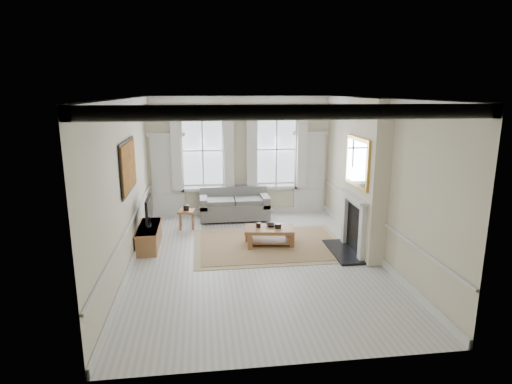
{
  "coord_description": "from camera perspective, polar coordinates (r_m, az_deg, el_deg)",
  "views": [
    {
      "loc": [
        -1.08,
        -8.48,
        3.55
      ],
      "look_at": [
        0.14,
        1.07,
        1.25
      ],
      "focal_mm": 30.0,
      "sensor_mm": 36.0,
      "label": 1
    }
  ],
  "objects": [
    {
      "name": "door_left",
      "position": [
        12.32,
        -11.68,
        1.92
      ],
      "size": [
        0.9,
        0.08,
        2.3
      ],
      "primitive_type": "cube",
      "color": "silver",
      "rests_on": "floor"
    },
    {
      "name": "bowl",
      "position": [
        10.09,
        1.98,
        -4.45
      ],
      "size": [
        0.27,
        0.27,
        0.06
      ],
      "primitive_type": "imported",
      "rotation": [
        0.0,
        0.0,
        0.22
      ],
      "color": "black",
      "rests_on": "coffee_table"
    },
    {
      "name": "rug",
      "position": [
        10.13,
        1.77,
        -7.01
      ],
      "size": [
        3.5,
        2.6,
        0.02
      ],
      "primitive_type": "cube",
      "color": "#9F7752",
      "rests_on": "floor"
    },
    {
      "name": "sofa",
      "position": [
        12.05,
        -2.91,
        -1.91
      ],
      "size": [
        1.91,
        0.93,
        0.87
      ],
      "color": "#626260",
      "rests_on": "floor"
    },
    {
      "name": "ceramic_pot_b",
      "position": [
        9.96,
        2.97,
        -4.53
      ],
      "size": [
        0.15,
        0.15,
        0.11
      ],
      "primitive_type": "cylinder",
      "color": "black",
      "rests_on": "coffee_table"
    },
    {
      "name": "chimney_breast",
      "position": [
        9.55,
        14.4,
        1.83
      ],
      "size": [
        0.35,
        1.7,
        3.38
      ],
      "primitive_type": "cube",
      "color": "beige",
      "rests_on": "floor"
    },
    {
      "name": "fireplace",
      "position": [
        9.7,
        12.83,
        -3.8
      ],
      "size": [
        0.21,
        1.45,
        1.33
      ],
      "color": "silver",
      "rests_on": "floor"
    },
    {
      "name": "window_right",
      "position": [
        12.33,
        2.73,
        5.73
      ],
      "size": [
        1.26,
        0.2,
        2.2
      ],
      "primitive_type": null,
      "color": "#B2BCC6",
      "rests_on": "back_wall"
    },
    {
      "name": "coffee_table",
      "position": [
        10.02,
        1.78,
        -5.22
      ],
      "size": [
        1.21,
        0.81,
        0.43
      ],
      "rotation": [
        0.0,
        0.0,
        -0.13
      ],
      "color": "brown",
      "rests_on": "rug"
    },
    {
      "name": "hearth",
      "position": [
        9.87,
        11.52,
        -7.79
      ],
      "size": [
        0.55,
        1.5,
        0.05
      ],
      "primitive_type": "cube",
      "color": "black",
      "rests_on": "floor"
    },
    {
      "name": "back_wall",
      "position": [
        12.27,
        -2.18,
        4.76
      ],
      "size": [
        5.2,
        0.0,
        5.2
      ],
      "primitive_type": "plane",
      "rotation": [
        1.57,
        0.0,
        0.0
      ],
      "color": "beige",
      "rests_on": "floor"
    },
    {
      "name": "tv",
      "position": [
        10.05,
        -14.11,
        -2.31
      ],
      "size": [
        0.08,
        0.9,
        0.68
      ],
      "color": "black",
      "rests_on": "tv_stand"
    },
    {
      "name": "ceramic_pot_a",
      "position": [
        9.99,
        0.32,
        -4.45
      ],
      "size": [
        0.11,
        0.11,
        0.11
      ],
      "primitive_type": "cylinder",
      "color": "black",
      "rests_on": "coffee_table"
    },
    {
      "name": "mirror",
      "position": [
        9.41,
        13.31,
        3.9
      ],
      "size": [
        0.06,
        1.26,
        1.06
      ],
      "primitive_type": "cube",
      "color": "gold",
      "rests_on": "chimney_breast"
    },
    {
      "name": "painting",
      "position": [
        9.03,
        -16.65,
        3.31
      ],
      "size": [
        0.05,
        1.66,
        1.06
      ],
      "primitive_type": "cube",
      "color": "#B6751F",
      "rests_on": "left_wall"
    },
    {
      "name": "tv_stand",
      "position": [
        10.24,
        -14.03,
        -5.78
      ],
      "size": [
        0.45,
        1.4,
        0.5
      ],
      "primitive_type": "cube",
      "color": "brown",
      "rests_on": "floor"
    },
    {
      "name": "ceiling",
      "position": [
        8.55,
        -0.04,
        12.43
      ],
      "size": [
        7.2,
        7.2,
        0.0
      ],
      "primitive_type": "plane",
      "rotation": [
        3.14,
        0.0,
        0.0
      ],
      "color": "white",
      "rests_on": "back_wall"
    },
    {
      "name": "door_right",
      "position": [
        12.67,
        7.14,
        2.42
      ],
      "size": [
        0.9,
        0.08,
        2.3
      ],
      "primitive_type": "cube",
      "color": "silver",
      "rests_on": "floor"
    },
    {
      "name": "side_table",
      "position": [
        11.35,
        -9.26,
        -2.93
      ],
      "size": [
        0.47,
        0.47,
        0.49
      ],
      "rotation": [
        0.0,
        0.0,
        -0.18
      ],
      "color": "brown",
      "rests_on": "floor"
    },
    {
      "name": "left_wall",
      "position": [
        8.81,
        -17.06,
        0.72
      ],
      "size": [
        0.0,
        7.2,
        7.2
      ],
      "primitive_type": "plane",
      "rotation": [
        1.57,
        0.0,
        1.57
      ],
      "color": "beige",
      "rests_on": "floor"
    },
    {
      "name": "right_wall",
      "position": [
        9.43,
        15.84,
        1.61
      ],
      "size": [
        0.0,
        7.2,
        7.2
      ],
      "primitive_type": "plane",
      "rotation": [
        1.57,
        0.0,
        -1.57
      ],
      "color": "beige",
      "rests_on": "floor"
    },
    {
      "name": "floor",
      "position": [
        9.26,
        -0.04,
        -9.11
      ],
      "size": [
        7.2,
        7.2,
        0.0
      ],
      "primitive_type": "plane",
      "color": "#B7B5AD",
      "rests_on": "ground"
    },
    {
      "name": "window_left",
      "position": [
        12.15,
        -7.12,
        5.53
      ],
      "size": [
        1.26,
        0.2,
        2.2
      ],
      "primitive_type": null,
      "color": "#B2BCC6",
      "rests_on": "back_wall"
    }
  ]
}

